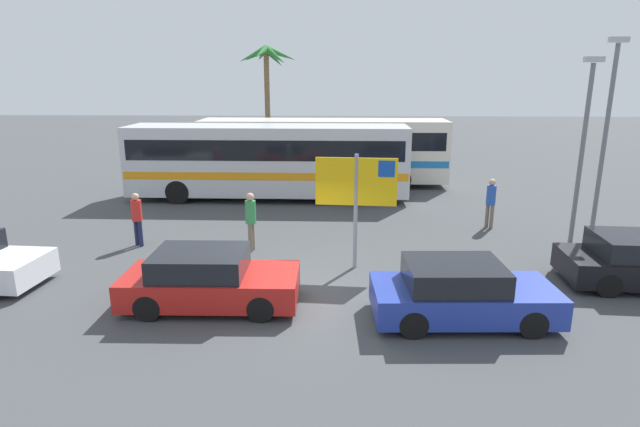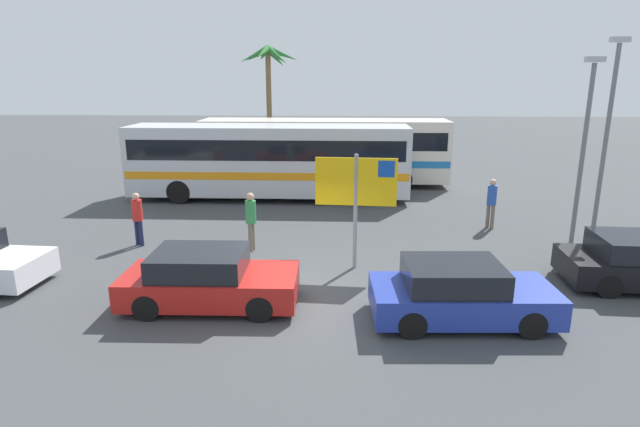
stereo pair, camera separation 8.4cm
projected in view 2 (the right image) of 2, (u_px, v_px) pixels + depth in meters
name	position (u px, v px, depth m)	size (l,w,h in m)	color
ground	(297.00, 296.00, 12.53)	(120.00, 120.00, 0.00)	#424447
bus_front_coach	(269.00, 158.00, 22.15)	(11.93, 2.53, 3.17)	silver
bus_rear_coach	(324.00, 148.00, 25.13)	(11.93, 2.53, 3.17)	silver
ferry_sign	(358.00, 186.00, 13.79)	(2.20, 0.21, 3.20)	gray
car_red	(208.00, 279.00, 11.87)	(4.04, 1.87, 1.32)	red
car_blue	(460.00, 293.00, 11.10)	(4.00, 1.94, 1.32)	#23389E
pedestrian_by_bus	(137.00, 215.00, 16.02)	(0.32, 0.32, 1.71)	#1E2347
pedestrian_crossing_lot	(492.00, 199.00, 17.87)	(0.32, 0.32, 1.76)	#706656
pedestrian_near_sign	(251.00, 217.00, 15.52)	(0.32, 0.32, 1.82)	#706656
lamp_post_left_side	(584.00, 144.00, 15.62)	(0.56, 0.20, 5.76)	slate
lamp_post_right_side	(607.00, 133.00, 15.91)	(0.56, 0.20, 6.33)	slate
palm_tree_seaside	(268.00, 67.00, 30.63)	(3.52, 3.69, 7.00)	brown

